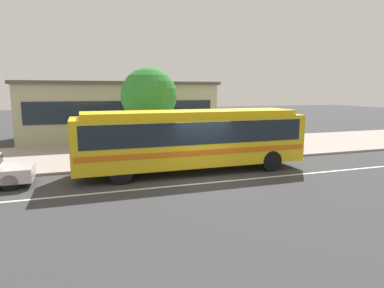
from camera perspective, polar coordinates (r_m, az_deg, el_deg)
name	(u,v)px	position (r m, az deg, el deg)	size (l,w,h in m)	color
ground_plane	(204,178)	(14.74, 2.00, -5.88)	(120.00, 120.00, 0.00)	#37373A
sidewalk_slab	(167,151)	(20.96, -4.39, -1.19)	(60.00, 8.00, 0.12)	#A29289
lane_stripe_center	(210,183)	(14.02, 3.15, -6.67)	(56.00, 0.16, 0.01)	silver
transit_bus	(192,137)	(15.59, -0.06, 1.30)	(10.78, 2.58, 2.91)	gold
pedestrian_waiting_near_sign	(205,140)	(18.46, 2.24, 0.70)	(0.44, 0.44, 1.69)	#272451
pedestrian_walking_along_curb	(188,142)	(17.67, -0.77, 0.39)	(0.48, 0.48, 1.72)	#272E30
bus_stop_sign	(240,130)	(18.67, 8.26, 2.45)	(0.10, 0.44, 2.41)	gray
street_tree_near_stop	(149,96)	(19.61, -7.45, 8.22)	(3.27, 3.27, 5.05)	brown
station_building	(119,110)	(27.76, -12.53, 5.74)	(14.73, 7.64, 4.49)	tan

